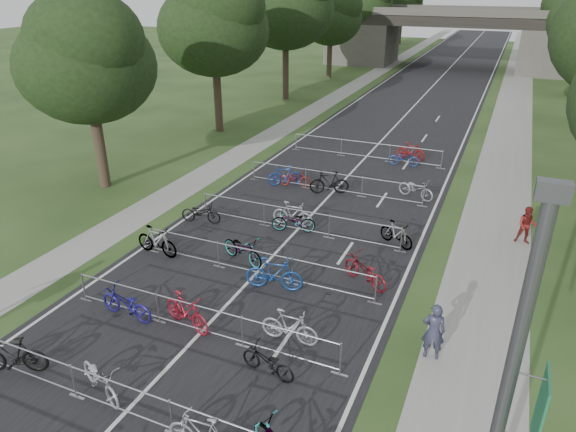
# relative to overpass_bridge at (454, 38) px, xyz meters

# --- Properties ---
(road) EXTENTS (11.00, 140.00, 0.01)m
(road) POSITION_rel_overpass_bridge_xyz_m (0.00, -15.00, -3.53)
(road) COLOR black
(road) RESTS_ON ground
(sidewalk_right) EXTENTS (3.00, 140.00, 0.01)m
(sidewalk_right) POSITION_rel_overpass_bridge_xyz_m (8.00, -15.00, -3.53)
(sidewalk_right) COLOR gray
(sidewalk_right) RESTS_ON ground
(sidewalk_left) EXTENTS (2.00, 140.00, 0.01)m
(sidewalk_left) POSITION_rel_overpass_bridge_xyz_m (-7.50, -15.00, -3.53)
(sidewalk_left) COLOR gray
(sidewalk_left) RESTS_ON ground
(lane_markings) EXTENTS (0.12, 140.00, 0.00)m
(lane_markings) POSITION_rel_overpass_bridge_xyz_m (0.00, -15.00, -3.53)
(lane_markings) COLOR silver
(lane_markings) RESTS_ON ground
(overpass_bridge) EXTENTS (31.00, 8.00, 7.05)m
(overpass_bridge) POSITION_rel_overpass_bridge_xyz_m (0.00, 0.00, 0.00)
(overpass_bridge) COLOR #4B4943
(overpass_bridge) RESTS_ON ground
(tree_left_0) EXTENTS (6.72, 6.72, 10.25)m
(tree_left_0) POSITION_rel_overpass_bridge_xyz_m (-11.39, -49.07, 2.96)
(tree_left_0) COLOR #33261C
(tree_left_0) RESTS_ON ground
(tree_left_1) EXTENTS (7.56, 7.56, 11.53)m
(tree_left_1) POSITION_rel_overpass_bridge_xyz_m (-11.39, -37.07, 3.77)
(tree_left_1) COLOR #33261C
(tree_left_1) RESTS_ON ground
(tree_left_2) EXTENTS (8.40, 8.40, 12.81)m
(tree_left_2) POSITION_rel_overpass_bridge_xyz_m (-11.39, -25.07, 4.58)
(tree_left_2) COLOR #33261C
(tree_left_2) RESTS_ON ground
(tree_left_3) EXTENTS (6.72, 6.72, 10.25)m
(tree_left_3) POSITION_rel_overpass_bridge_xyz_m (-11.39, -13.07, 2.96)
(tree_left_3) COLOR #33261C
(tree_left_3) RESTS_ON ground
(tree_left_4) EXTENTS (7.56, 7.56, 11.53)m
(tree_left_4) POSITION_rel_overpass_bridge_xyz_m (-11.39, -1.07, 3.77)
(tree_left_4) COLOR #33261C
(tree_left_4) RESTS_ON ground
(tree_right_5) EXTENTS (6.16, 6.16, 9.39)m
(tree_right_5) POSITION_rel_overpass_bridge_xyz_m (13.11, 10.93, 2.41)
(tree_right_5) COLOR #33261C
(tree_right_5) RESTS_ON ground
(tree_left_6) EXTENTS (6.72, 6.72, 10.25)m
(tree_left_6) POSITION_rel_overpass_bridge_xyz_m (-11.39, 22.93, 2.96)
(tree_left_6) COLOR #33261C
(tree_left_6) RESTS_ON ground
(tree_right_6) EXTENTS (7.17, 7.17, 10.93)m
(tree_right_6) POSITION_rel_overpass_bridge_xyz_m (13.11, 22.93, 3.39)
(tree_right_6) COLOR #33261C
(tree_right_6) RESTS_ON ground
(barrier_row_1) EXTENTS (9.70, 0.08, 1.10)m
(barrier_row_1) POSITION_rel_overpass_bridge_xyz_m (0.00, -61.40, -2.99)
(barrier_row_1) COLOR #9A9CA2
(barrier_row_1) RESTS_ON ground
(barrier_row_2) EXTENTS (9.70, 0.08, 1.10)m
(barrier_row_2) POSITION_rel_overpass_bridge_xyz_m (0.00, -57.80, -2.99)
(barrier_row_2) COLOR #9A9CA2
(barrier_row_2) RESTS_ON ground
(barrier_row_3) EXTENTS (9.70, 0.08, 1.10)m
(barrier_row_3) POSITION_rel_overpass_bridge_xyz_m (0.00, -54.00, -2.99)
(barrier_row_3) COLOR #9A9CA2
(barrier_row_3) RESTS_ON ground
(barrier_row_4) EXTENTS (9.70, 0.08, 1.10)m
(barrier_row_4) POSITION_rel_overpass_bridge_xyz_m (0.00, -50.00, -2.99)
(barrier_row_4) COLOR #9A9CA2
(barrier_row_4) RESTS_ON ground
(barrier_row_5) EXTENTS (9.70, 0.08, 1.10)m
(barrier_row_5) POSITION_rel_overpass_bridge_xyz_m (0.00, -45.00, -2.99)
(barrier_row_5) COLOR #9A9CA2
(barrier_row_5) RESTS_ON ground
(barrier_row_6) EXTENTS (9.70, 0.08, 1.10)m
(barrier_row_6) POSITION_rel_overpass_bridge_xyz_m (0.00, -39.00, -2.99)
(barrier_row_6) COLOR #9A9CA2
(barrier_row_6) RESTS_ON ground
(bike_4) EXTENTS (2.02, 1.26, 1.18)m
(bike_4) POSITION_rel_overpass_bridge_xyz_m (-3.82, -61.32, -2.95)
(bike_4) COLOR black
(bike_4) RESTS_ON ground
(bike_5) EXTENTS (2.08, 1.38, 1.03)m
(bike_5) POSITION_rel_overpass_bridge_xyz_m (-0.98, -61.03, -3.02)
(bike_5) COLOR #A9AAB1
(bike_5) RESTS_ON ground
(bike_8) EXTENTS (2.11, 0.87, 1.08)m
(bike_8) POSITION_rel_overpass_bridge_xyz_m (-2.62, -58.02, -2.99)
(bike_8) COLOR navy
(bike_8) RESTS_ON ground
(bike_9) EXTENTS (2.10, 1.13, 1.22)m
(bike_9) POSITION_rel_overpass_bridge_xyz_m (-0.52, -57.67, -2.93)
(bike_9) COLOR maroon
(bike_9) RESTS_ON ground
(bike_10) EXTENTS (1.78, 0.85, 0.90)m
(bike_10) POSITION_rel_overpass_bridge_xyz_m (2.75, -58.61, -3.08)
(bike_10) COLOR black
(bike_10) RESTS_ON ground
(bike_11) EXTENTS (1.86, 0.56, 1.11)m
(bike_11) POSITION_rel_overpass_bridge_xyz_m (2.74, -57.03, -2.98)
(bike_11) COLOR #A2A3AA
(bike_11) RESTS_ON ground
(bike_12) EXTENTS (2.05, 0.76, 1.21)m
(bike_12) POSITION_rel_overpass_bridge_xyz_m (-4.30, -54.12, -2.93)
(bike_12) COLOR #9A9CA2
(bike_12) RESTS_ON ground
(bike_13) EXTENTS (2.26, 1.44, 1.12)m
(bike_13) POSITION_rel_overpass_bridge_xyz_m (-0.87, -53.28, -2.97)
(bike_13) COLOR #9A9CA2
(bike_13) RESTS_ON ground
(bike_14) EXTENTS (2.17, 0.98, 1.26)m
(bike_14) POSITION_rel_overpass_bridge_xyz_m (1.07, -54.57, -2.90)
(bike_14) COLOR navy
(bike_14) RESTS_ON ground
(bike_15) EXTENTS (2.17, 1.65, 1.09)m
(bike_15) POSITION_rel_overpass_bridge_xyz_m (3.93, -52.96, -2.99)
(bike_15) COLOR maroon
(bike_15) RESTS_ON ground
(bike_16) EXTENTS (1.95, 0.99, 0.98)m
(bike_16) POSITION_rel_overpass_bridge_xyz_m (-4.30, -50.87, -3.05)
(bike_16) COLOR black
(bike_16) RESTS_ON ground
(bike_17) EXTENTS (1.91, 0.62, 1.14)m
(bike_17) POSITION_rel_overpass_bridge_xyz_m (-0.36, -49.51, -2.97)
(bike_17) COLOR #9E9DA4
(bike_17) RESTS_ON ground
(bike_18) EXTENTS (2.02, 1.16, 1.01)m
(bike_18) POSITION_rel_overpass_bridge_xyz_m (-0.10, -50.05, -3.03)
(bike_18) COLOR #9A9CA2
(bike_18) RESTS_ON ground
(bike_19) EXTENTS (1.75, 1.25, 1.04)m
(bike_19) POSITION_rel_overpass_bridge_xyz_m (4.30, -49.51, -3.01)
(bike_19) COLOR #9A9CA2
(bike_19) RESTS_ON ground
(bike_20) EXTENTS (1.86, 1.41, 1.12)m
(bike_20) POSITION_rel_overpass_bridge_xyz_m (-2.69, -45.09, -2.98)
(bike_20) COLOR navy
(bike_20) RESTS_ON ground
(bike_21) EXTENTS (1.77, 0.94, 0.88)m
(bike_21) POSITION_rel_overpass_bridge_xyz_m (-2.16, -44.96, -3.09)
(bike_21) COLOR maroon
(bike_21) RESTS_ON ground
(bike_22) EXTENTS (2.08, 1.31, 1.21)m
(bike_22) POSITION_rel_overpass_bridge_xyz_m (-0.14, -45.25, -2.93)
(bike_22) COLOR black
(bike_22) RESTS_ON ground
(bike_23) EXTENTS (2.08, 1.36, 1.03)m
(bike_23) POSITION_rel_overpass_bridge_xyz_m (4.08, -44.09, -3.02)
(bike_23) COLOR #98979E
(bike_23) RESTS_ON ground
(bike_26) EXTENTS (1.83, 0.81, 0.93)m
(bike_26) POSITION_rel_overpass_bridge_xyz_m (2.47, -39.36, -3.07)
(bike_26) COLOR navy
(bike_26) RESTS_ON ground
(bike_27) EXTENTS (1.85, 0.75, 1.08)m
(bike_27) POSITION_rel_overpass_bridge_xyz_m (2.64, -38.11, -2.99)
(bike_27) COLOR maroon
(bike_27) RESTS_ON ground
(pedestrian_a) EXTENTS (0.72, 0.53, 1.82)m
(pedestrian_a) POSITION_rel_overpass_bridge_xyz_m (6.80, -56.01, -2.62)
(pedestrian_a) COLOR #2F3047
(pedestrian_a) RESTS_ON ground
(pedestrian_b) EXTENTS (0.82, 0.65, 1.62)m
(pedestrian_b) POSITION_rel_overpass_bridge_xyz_m (9.20, -47.16, -2.72)
(pedestrian_b) COLOR maroon
(pedestrian_b) RESTS_ON ground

